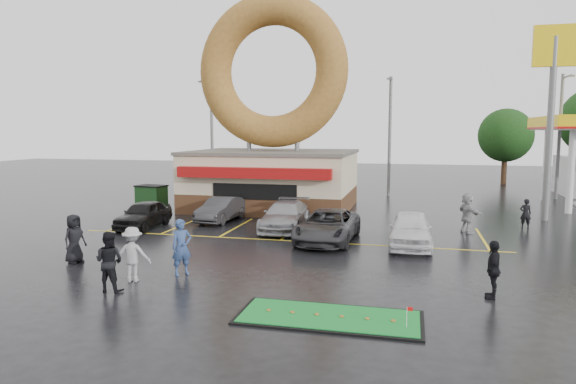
% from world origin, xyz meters
% --- Properties ---
extents(ground, '(120.00, 120.00, 0.00)m').
position_xyz_m(ground, '(0.00, 0.00, 0.00)').
color(ground, black).
rests_on(ground, ground).
extents(donut_shop, '(10.20, 8.70, 13.50)m').
position_xyz_m(donut_shop, '(-3.00, 12.97, 4.46)').
color(donut_shop, '#472B19').
rests_on(donut_shop, ground).
extents(shell_sign, '(2.20, 0.36, 10.60)m').
position_xyz_m(shell_sign, '(13.00, 12.00, 7.38)').
color(shell_sign, slate).
rests_on(shell_sign, ground).
extents(streetlight_left, '(0.40, 2.21, 9.00)m').
position_xyz_m(streetlight_left, '(-10.00, 19.92, 4.78)').
color(streetlight_left, slate).
rests_on(streetlight_left, ground).
extents(streetlight_mid, '(0.40, 2.21, 9.00)m').
position_xyz_m(streetlight_mid, '(4.00, 20.92, 4.78)').
color(streetlight_mid, slate).
rests_on(streetlight_mid, ground).
extents(streetlight_right, '(0.40, 2.21, 9.00)m').
position_xyz_m(streetlight_right, '(16.00, 21.92, 4.78)').
color(streetlight_right, slate).
rests_on(streetlight_right, ground).
extents(tree_far_d, '(4.90, 4.90, 7.00)m').
position_xyz_m(tree_far_d, '(14.00, 32.00, 4.53)').
color(tree_far_d, '#332114').
rests_on(tree_far_d, ground).
extents(car_black, '(1.75, 4.11, 1.39)m').
position_xyz_m(car_black, '(-7.61, 4.70, 0.69)').
color(car_black, black).
rests_on(car_black, ground).
extents(car_dgrey, '(1.79, 4.17, 1.34)m').
position_xyz_m(car_dgrey, '(-4.41, 7.45, 0.67)').
color(car_dgrey, '#2C2C2E').
rests_on(car_dgrey, ground).
extents(car_silver, '(2.10, 4.91, 1.41)m').
position_xyz_m(car_silver, '(-0.42, 5.97, 0.71)').
color(car_silver, '#939397').
rests_on(car_silver, ground).
extents(car_grey, '(2.59, 5.25, 1.43)m').
position_xyz_m(car_grey, '(2.11, 3.67, 0.72)').
color(car_grey, '#2F2F32').
rests_on(car_grey, ground).
extents(car_white, '(1.82, 4.45, 1.51)m').
position_xyz_m(car_white, '(5.75, 3.50, 0.76)').
color(car_white, silver).
rests_on(car_white, ground).
extents(person_blue, '(0.84, 0.83, 1.95)m').
position_xyz_m(person_blue, '(-1.91, -2.84, 0.98)').
color(person_blue, navy).
rests_on(person_blue, ground).
extents(person_blackjkt, '(0.93, 0.73, 1.89)m').
position_xyz_m(person_blackjkt, '(-3.29, -5.06, 0.95)').
color(person_blackjkt, black).
rests_on(person_blackjkt, ground).
extents(person_hoodie, '(1.29, 0.90, 1.83)m').
position_xyz_m(person_hoodie, '(-3.14, -3.94, 0.91)').
color(person_hoodie, '#969799').
rests_on(person_hoodie, ground).
extents(person_bystander, '(0.80, 1.03, 1.86)m').
position_xyz_m(person_bystander, '(-6.55, -2.30, 0.93)').
color(person_bystander, black).
rests_on(person_bystander, ground).
extents(person_cameraman, '(0.57, 1.08, 1.76)m').
position_xyz_m(person_cameraman, '(8.18, -2.96, 0.88)').
color(person_cameraman, black).
rests_on(person_cameraman, ground).
extents(person_walker_near, '(1.31, 1.91, 1.98)m').
position_xyz_m(person_walker_near, '(8.42, 7.23, 0.99)').
color(person_walker_near, '#969699').
rests_on(person_walker_near, ground).
extents(person_walker_far, '(0.57, 0.39, 1.53)m').
position_xyz_m(person_walker_far, '(11.43, 9.13, 0.76)').
color(person_walker_far, black).
rests_on(person_walker_far, ground).
extents(dumpster, '(1.99, 1.51, 1.30)m').
position_xyz_m(dumpster, '(-11.04, 11.81, 0.65)').
color(dumpster, '#194119').
rests_on(dumpster, ground).
extents(putting_green, '(4.91, 2.13, 0.61)m').
position_xyz_m(putting_green, '(3.72, -5.79, 0.04)').
color(putting_green, black).
rests_on(putting_green, ground).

